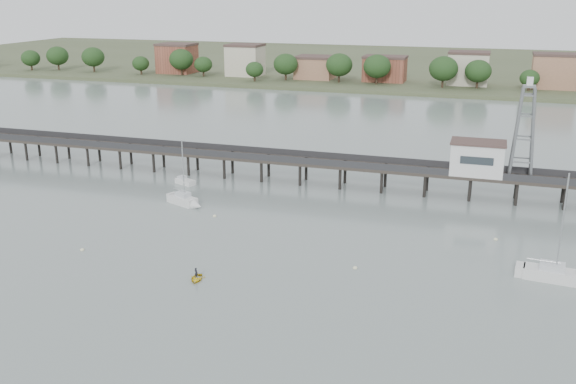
{
  "coord_description": "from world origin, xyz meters",
  "views": [
    {
      "loc": [
        26.22,
        -41.94,
        31.9
      ],
      "look_at": [
        -0.48,
        42.0,
        4.0
      ],
      "focal_mm": 40.0,
      "sensor_mm": 36.0,
      "label": 1
    }
  ],
  "objects_px": {
    "lattice_tower": "(524,133)",
    "yellow_dinghy": "(196,280)",
    "pier": "(323,163)",
    "sailboat_d": "(563,277)",
    "white_tender": "(185,182)",
    "sailboat_b": "(187,202)"
  },
  "relations": [
    {
      "from": "lattice_tower",
      "to": "yellow_dinghy",
      "type": "xyz_separation_m",
      "value": [
        -35.7,
        -41.08,
        -11.1
      ]
    },
    {
      "from": "lattice_tower",
      "to": "white_tender",
      "type": "bearing_deg",
      "value": -172.61
    },
    {
      "from": "sailboat_d",
      "to": "white_tender",
      "type": "xyz_separation_m",
      "value": [
        -58.52,
        21.79,
        -0.19
      ]
    },
    {
      "from": "pier",
      "to": "sailboat_d",
      "type": "distance_m",
      "value": 46.18
    },
    {
      "from": "lattice_tower",
      "to": "yellow_dinghy",
      "type": "distance_m",
      "value": 55.55
    },
    {
      "from": "pier",
      "to": "sailboat_d",
      "type": "xyz_separation_m",
      "value": [
        35.96,
        -28.8,
        -3.15
      ]
    },
    {
      "from": "white_tender",
      "to": "yellow_dinghy",
      "type": "relative_size",
      "value": 1.6
    },
    {
      "from": "sailboat_d",
      "to": "white_tender",
      "type": "distance_m",
      "value": 62.45
    },
    {
      "from": "pier",
      "to": "white_tender",
      "type": "distance_m",
      "value": 23.87
    },
    {
      "from": "pier",
      "to": "yellow_dinghy",
      "type": "bearing_deg",
      "value": -95.84
    },
    {
      "from": "lattice_tower",
      "to": "pier",
      "type": "bearing_deg",
      "value": -180.0
    },
    {
      "from": "sailboat_d",
      "to": "yellow_dinghy",
      "type": "relative_size",
      "value": 5.36
    },
    {
      "from": "lattice_tower",
      "to": "white_tender",
      "type": "distance_m",
      "value": 55.55
    },
    {
      "from": "sailboat_b",
      "to": "pier",
      "type": "bearing_deg",
      "value": 67.96
    },
    {
      "from": "sailboat_b",
      "to": "yellow_dinghy",
      "type": "distance_m",
      "value": 27.02
    },
    {
      "from": "lattice_tower",
      "to": "sailboat_b",
      "type": "xyz_separation_m",
      "value": [
        -48.55,
        -17.32,
        -10.45
      ]
    },
    {
      "from": "white_tender",
      "to": "yellow_dinghy",
      "type": "height_order",
      "value": "white_tender"
    },
    {
      "from": "sailboat_b",
      "to": "yellow_dinghy",
      "type": "xyz_separation_m",
      "value": [
        12.84,
        -23.76,
        -0.66
      ]
    },
    {
      "from": "lattice_tower",
      "to": "sailboat_b",
      "type": "bearing_deg",
      "value": -160.36
    },
    {
      "from": "lattice_tower",
      "to": "sailboat_b",
      "type": "relative_size",
      "value": 1.43
    },
    {
      "from": "pier",
      "to": "lattice_tower",
      "type": "relative_size",
      "value": 9.68
    },
    {
      "from": "sailboat_d",
      "to": "yellow_dinghy",
      "type": "height_order",
      "value": "sailboat_d"
    }
  ]
}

